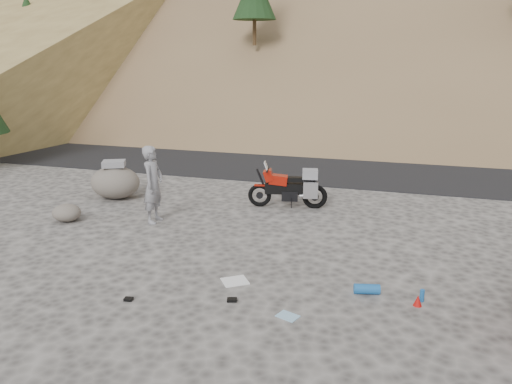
{
  "coord_description": "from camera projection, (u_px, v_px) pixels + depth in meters",
  "views": [
    {
      "loc": [
        2.95,
        -8.8,
        3.83
      ],
      "look_at": [
        0.01,
        0.96,
        1.0
      ],
      "focal_mm": 35.0,
      "sensor_mm": 36.0,
      "label": 1
    }
  ],
  "objects": [
    {
      "name": "gear_bottle",
      "position": [
        422.0,
        296.0,
        7.97
      ],
      "size": [
        0.08,
        0.08,
        0.2
      ],
      "primitive_type": "cylinder",
      "rotation": [
        0.0,
        0.0,
        0.13
      ],
      "color": "#1A599F",
      "rests_on": "ground"
    },
    {
      "name": "ground",
      "position": [
        242.0,
        252.0,
        9.96
      ],
      "size": [
        140.0,
        140.0,
        0.0
      ],
      "primitive_type": "plane",
      "color": "#44423F",
      "rests_on": "ground"
    },
    {
      "name": "gear_white_cloth",
      "position": [
        235.0,
        281.0,
        8.68
      ],
      "size": [
        0.58,
        0.56,
        0.01
      ],
      "primitive_type": "cube",
      "rotation": [
        0.0,
        0.0,
        0.63
      ],
      "color": "white",
      "rests_on": "ground"
    },
    {
      "name": "boulder",
      "position": [
        115.0,
        182.0,
        13.6
      ],
      "size": [
        1.58,
        1.42,
        1.06
      ],
      "rotation": [
        0.0,
        0.0,
        0.22
      ],
      "color": "#57524B",
      "rests_on": "ground"
    },
    {
      "name": "gear_blue_mat",
      "position": [
        367.0,
        289.0,
        8.22
      ],
      "size": [
        0.45,
        0.26,
        0.17
      ],
      "primitive_type": "cylinder",
      "rotation": [
        0.0,
        1.57,
        0.22
      ],
      "color": "#1A599F",
      "rests_on": "ground"
    },
    {
      "name": "man",
      "position": [
        155.0,
        222.0,
        11.79
      ],
      "size": [
        0.46,
        0.68,
        1.82
      ],
      "primitive_type": "imported",
      "rotation": [
        0.0,
        0.0,
        1.61
      ],
      "color": "gray",
      "rests_on": "ground"
    },
    {
      "name": "gear_blue_cloth",
      "position": [
        288.0,
        316.0,
        7.53
      ],
      "size": [
        0.38,
        0.33,
        0.01
      ],
      "primitive_type": "cube",
      "rotation": [
        0.0,
        0.0,
        -0.36
      ],
      "color": "#8BBAD8",
      "rests_on": "ground"
    },
    {
      "name": "gear_glove_a",
      "position": [
        232.0,
        300.0,
        7.99
      ],
      "size": [
        0.18,
        0.15,
        0.05
      ],
      "primitive_type": "cube",
      "rotation": [
        0.0,
        0.0,
        0.29
      ],
      "color": "black",
      "rests_on": "ground"
    },
    {
      "name": "small_rock",
      "position": [
        67.0,
        213.0,
        11.78
      ],
      "size": [
        0.83,
        0.79,
        0.41
      ],
      "rotation": [
        0.0,
        0.0,
        0.29
      ],
      "color": "#57524B",
      "rests_on": "ground"
    },
    {
      "name": "gear_glove_b",
      "position": [
        129.0,
        299.0,
        8.02
      ],
      "size": [
        0.15,
        0.12,
        0.04
      ],
      "primitive_type": "cube",
      "rotation": [
        0.0,
        0.0,
        0.16
      ],
      "color": "black",
      "rests_on": "ground"
    },
    {
      "name": "road",
      "position": [
        319.0,
        162.0,
        18.26
      ],
      "size": [
        120.0,
        7.0,
        0.05
      ],
      "primitive_type": "cube",
      "color": "black",
      "rests_on": "ground"
    },
    {
      "name": "motorcycle",
      "position": [
        291.0,
        188.0,
        12.74
      ],
      "size": [
        2.02,
        0.82,
        1.21
      ],
      "rotation": [
        0.0,
        0.0,
        0.2
      ],
      "color": "black",
      "rests_on": "ground"
    },
    {
      "name": "gear_funnel",
      "position": [
        418.0,
        301.0,
        7.83
      ],
      "size": [
        0.15,
        0.15,
        0.18
      ],
      "primitive_type": "cone",
      "rotation": [
        0.0,
        0.0,
        -0.06
      ],
      "color": "#B40F0C",
      "rests_on": "ground"
    }
  ]
}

